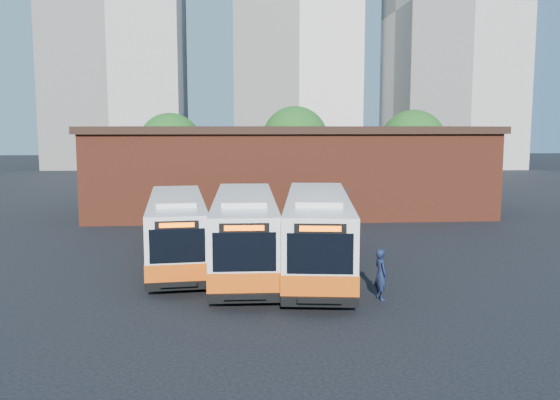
{
  "coord_description": "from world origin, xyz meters",
  "views": [
    {
      "loc": [
        -4.0,
        -24.43,
        6.46
      ],
      "look_at": [
        -1.74,
        4.84,
        2.76
      ],
      "focal_mm": 38.0,
      "sensor_mm": 36.0,
      "label": 1
    }
  ],
  "objects": [
    {
      "name": "ground",
      "position": [
        0.0,
        0.0,
        0.0
      ],
      "size": [
        220.0,
        220.0,
        0.0
      ],
      "primitive_type": "plane",
      "color": "black"
    },
    {
      "name": "tree_east",
      "position": [
        13.0,
        31.0,
        4.83
      ],
      "size": [
        6.24,
        6.24,
        7.96
      ],
      "color": "#382314",
      "rests_on": "ground"
    },
    {
      "name": "tree_west",
      "position": [
        -10.0,
        32.0,
        4.64
      ],
      "size": [
        6.0,
        6.0,
        7.65
      ],
      "color": "#382314",
      "rests_on": "ground"
    },
    {
      "name": "bus_west",
      "position": [
        -6.74,
        3.36,
        1.49
      ],
      "size": [
        3.63,
        12.18,
        3.27
      ],
      "rotation": [
        0.0,
        0.0,
        0.1
      ],
      "color": "white",
      "rests_on": "ground"
    },
    {
      "name": "bus_mideast",
      "position": [
        -0.34,
        1.3,
        1.62
      ],
      "size": [
        4.28,
        13.26,
        3.56
      ],
      "rotation": [
        0.0,
        0.0,
        -0.13
      ],
      "color": "white",
      "rests_on": "ground"
    },
    {
      "name": "tower_right",
      "position": [
        30.0,
        68.0,
        24.34
      ],
      "size": [
        18.0,
        18.0,
        49.2
      ],
      "color": "#B0AAA2",
      "rests_on": "ground"
    },
    {
      "name": "transit_worker",
      "position": [
        1.4,
        -3.27,
        0.96
      ],
      "size": [
        0.59,
        0.78,
        1.92
      ],
      "primitive_type": "imported",
      "rotation": [
        0.0,
        0.0,
        1.78
      ],
      "color": "#111932",
      "rests_on": "ground"
    },
    {
      "name": "depot_building",
      "position": [
        0.0,
        20.0,
        3.26
      ],
      "size": [
        28.6,
        12.6,
        6.4
      ],
      "color": "maroon",
      "rests_on": "ground"
    },
    {
      "name": "tree_mid",
      "position": [
        2.0,
        34.0,
        5.08
      ],
      "size": [
        6.56,
        6.56,
        8.36
      ],
      "color": "#382314",
      "rests_on": "ground"
    },
    {
      "name": "bus_midwest",
      "position": [
        -3.57,
        1.89,
        1.58
      ],
      "size": [
        2.9,
        12.88,
        3.49
      ],
      "rotation": [
        0.0,
        0.0,
        -0.02
      ],
      "color": "white",
      "rests_on": "ground"
    }
  ]
}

